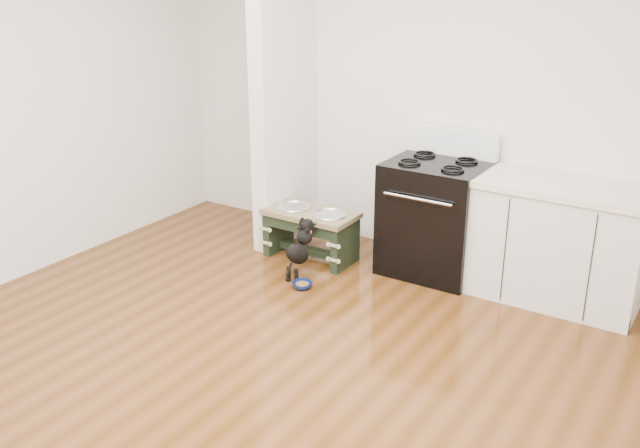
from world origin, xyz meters
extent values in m
plane|color=#49290D|center=(0.00, 0.00, 0.00)|extent=(5.00, 5.00, 0.00)
plane|color=silver|center=(0.00, 2.50, 1.35)|extent=(5.00, 0.00, 5.00)
cube|color=silver|center=(-1.18, 2.10, 1.35)|extent=(0.15, 0.80, 2.70)
cube|color=black|center=(0.25, 2.15, 0.46)|extent=(0.76, 0.65, 0.92)
cube|color=black|center=(0.25, 1.84, 0.40)|extent=(0.58, 0.02, 0.50)
cylinder|color=silver|center=(0.25, 1.80, 0.72)|extent=(0.56, 0.02, 0.02)
cube|color=white|center=(0.25, 2.43, 1.03)|extent=(0.76, 0.08, 0.22)
torus|color=black|center=(0.07, 2.01, 0.93)|extent=(0.18, 0.18, 0.02)
torus|color=black|center=(0.43, 2.01, 0.93)|extent=(0.18, 0.18, 0.02)
torus|color=black|center=(0.07, 2.29, 0.93)|extent=(0.18, 0.18, 0.02)
torus|color=black|center=(0.43, 2.29, 0.93)|extent=(0.18, 0.18, 0.02)
cube|color=silver|center=(1.23, 2.18, 0.43)|extent=(1.20, 0.60, 0.86)
cube|color=beige|center=(1.23, 2.18, 0.89)|extent=(1.24, 0.64, 0.05)
cube|color=black|center=(1.23, 1.92, 0.05)|extent=(1.20, 0.06, 0.10)
cube|color=black|center=(-1.07, 1.83, 0.19)|extent=(0.06, 0.37, 0.38)
cube|color=black|center=(-0.39, 1.83, 0.19)|extent=(0.06, 0.37, 0.38)
cube|color=black|center=(-0.73, 1.66, 0.34)|extent=(0.62, 0.03, 0.10)
cube|color=black|center=(-0.73, 1.83, 0.06)|extent=(0.62, 0.06, 0.06)
cube|color=brown|center=(-0.73, 1.83, 0.41)|extent=(0.78, 0.42, 0.04)
cylinder|color=silver|center=(-0.91, 1.83, 0.41)|extent=(0.27, 0.27, 0.05)
cylinder|color=silver|center=(-0.55, 1.83, 0.41)|extent=(0.27, 0.27, 0.05)
torus|color=silver|center=(-0.91, 1.83, 0.43)|extent=(0.30, 0.30, 0.02)
torus|color=silver|center=(-0.55, 1.83, 0.43)|extent=(0.30, 0.30, 0.02)
cylinder|color=black|center=(-0.63, 1.35, 0.06)|extent=(0.03, 0.03, 0.12)
cylinder|color=black|center=(-0.55, 1.35, 0.06)|extent=(0.03, 0.03, 0.12)
sphere|color=black|center=(-0.63, 1.34, 0.01)|extent=(0.04, 0.04, 0.04)
sphere|color=black|center=(-0.55, 1.34, 0.01)|extent=(0.04, 0.04, 0.04)
ellipsoid|color=black|center=(-0.59, 1.43, 0.21)|extent=(0.14, 0.32, 0.28)
sphere|color=black|center=(-0.59, 1.53, 0.33)|extent=(0.13, 0.13, 0.13)
sphere|color=black|center=(-0.59, 1.56, 0.41)|extent=(0.11, 0.11, 0.11)
sphere|color=black|center=(-0.63, 1.64, 0.41)|extent=(0.04, 0.04, 0.04)
sphere|color=black|center=(-0.56, 1.64, 0.41)|extent=(0.04, 0.04, 0.04)
cylinder|color=black|center=(-0.59, 1.30, 0.12)|extent=(0.02, 0.09, 0.10)
torus|color=#ED455E|center=(-0.59, 1.55, 0.37)|extent=(0.10, 0.07, 0.10)
imported|color=#0C1C54|center=(-0.46, 1.29, 0.03)|extent=(0.17, 0.17, 0.05)
cylinder|color=#553818|center=(-0.46, 1.29, 0.03)|extent=(0.10, 0.10, 0.02)
camera|label=1|loc=(2.38, -2.87, 2.44)|focal=40.00mm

